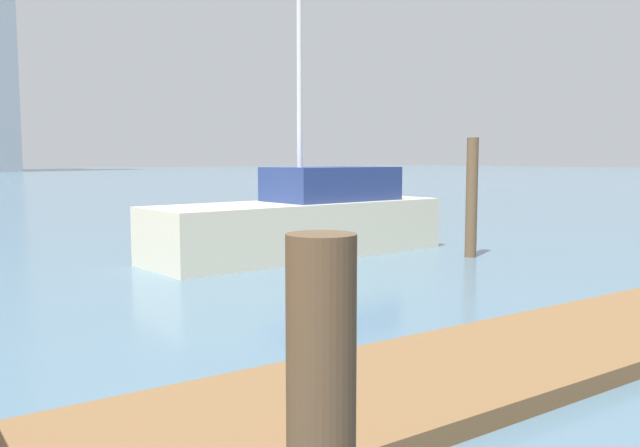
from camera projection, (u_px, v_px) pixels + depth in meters
ground_plane at (67, 266)px, 13.21m from camera, size 300.00×300.00×0.00m
floating_dock at (497, 361)px, 6.68m from camera, size 10.81×2.00×0.18m
dock_piling_0 at (472, 198)px, 14.26m from camera, size 0.25×0.25×2.60m
dock_piling_1 at (321, 424)px, 3.08m from camera, size 0.33×0.33×1.80m
moored_boat_2 at (306, 220)px, 14.64m from camera, size 7.11×2.64×8.45m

